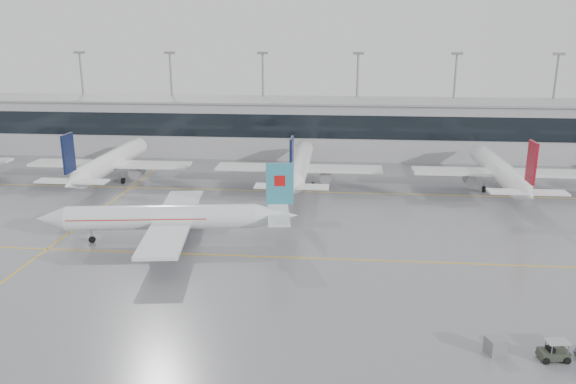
{
  "coord_description": "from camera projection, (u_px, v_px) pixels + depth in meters",
  "views": [
    {
      "loc": [
        6.94,
        -64.22,
        26.73
      ],
      "look_at": [
        0.0,
        12.0,
        5.0
      ],
      "focal_mm": 35.0,
      "sensor_mm": 36.0,
      "label": 1
    }
  ],
  "objects": [
    {
      "name": "taxi_line_cross",
      "position": [
        96.0,
        213.0,
        86.42
      ],
      "size": [
        0.25,
        60.0,
        0.01
      ],
      "primitive_type": "cube",
      "color": "#EAA80F",
      "rests_on": "ground"
    },
    {
      "name": "terminal",
      "position": [
        308.0,
        128.0,
        127.19
      ],
      "size": [
        180.0,
        15.0,
        12.0
      ],
      "primitive_type": "cube",
      "color": "#9F9FA3",
      "rests_on": "ground"
    },
    {
      "name": "terminal_roof",
      "position": [
        308.0,
        100.0,
        125.5
      ],
      "size": [
        182.0,
        16.0,
        0.4
      ],
      "primitive_type": "cube",
      "color": "gray",
      "rests_on": "ground"
    },
    {
      "name": "taxi_line_main",
      "position": [
        279.0,
        257.0,
        69.43
      ],
      "size": [
        120.0,
        0.25,
        0.01
      ],
      "primitive_type": "cube",
      "color": "#EAA80F",
      "rests_on": "ground"
    },
    {
      "name": "gse_unit",
      "position": [
        495.0,
        346.0,
        48.33
      ],
      "size": [
        1.87,
        1.81,
        1.5
      ],
      "primitive_type": "cube",
      "rotation": [
        0.0,
        0.0,
        0.34
      ],
      "color": "slate",
      "rests_on": "ground"
    },
    {
      "name": "light_masts",
      "position": [
        310.0,
        93.0,
        130.94
      ],
      "size": [
        156.4,
        1.0,
        22.6
      ],
      "color": "gray",
      "rests_on": "ground"
    },
    {
      "name": "parked_jet_c",
      "position": [
        299.0,
        166.0,
        100.69
      ],
      "size": [
        29.64,
        36.96,
        11.72
      ],
      "rotation": [
        0.0,
        0.0,
        1.57
      ],
      "color": "white",
      "rests_on": "ground"
    },
    {
      "name": "parked_jet_b",
      "position": [
        110.0,
        162.0,
        103.75
      ],
      "size": [
        29.64,
        36.96,
        11.72
      ],
      "rotation": [
        0.0,
        0.0,
        1.57
      ],
      "color": "white",
      "rests_on": "ground"
    },
    {
      "name": "terminal_glass",
      "position": [
        306.0,
        127.0,
        119.55
      ],
      "size": [
        180.0,
        0.2,
        5.0
      ],
      "primitive_type": "cube",
      "color": "black",
      "rests_on": "ground"
    },
    {
      "name": "baggage_tug",
      "position": [
        554.0,
        353.0,
        47.46
      ],
      "size": [
        3.68,
        1.79,
        1.75
      ],
      "rotation": [
        0.0,
        0.0,
        0.13
      ],
      "color": "#2C3228",
      "rests_on": "ground"
    },
    {
      "name": "taxi_line_north",
      "position": [
        297.0,
        191.0,
        98.17
      ],
      "size": [
        120.0,
        0.25,
        0.01
      ],
      "primitive_type": "cube",
      "color": "#EAA80F",
      "rests_on": "ground"
    },
    {
      "name": "ground",
      "position": [
        279.0,
        257.0,
        69.43
      ],
      "size": [
        320.0,
        320.0,
        0.0
      ],
      "primitive_type": "plane",
      "color": "slate",
      "rests_on": "ground"
    },
    {
      "name": "air_canada_jet",
      "position": [
        172.0,
        218.0,
        73.74
      ],
      "size": [
        34.38,
        27.14,
        10.56
      ],
      "rotation": [
        0.0,
        0.0,
        3.28
      ],
      "color": "silver",
      "rests_on": "ground"
    },
    {
      "name": "parked_jet_d",
      "position": [
        499.0,
        170.0,
        97.64
      ],
      "size": [
        29.64,
        36.96,
        11.72
      ],
      "rotation": [
        0.0,
        0.0,
        1.57
      ],
      "color": "white",
      "rests_on": "ground"
    }
  ]
}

